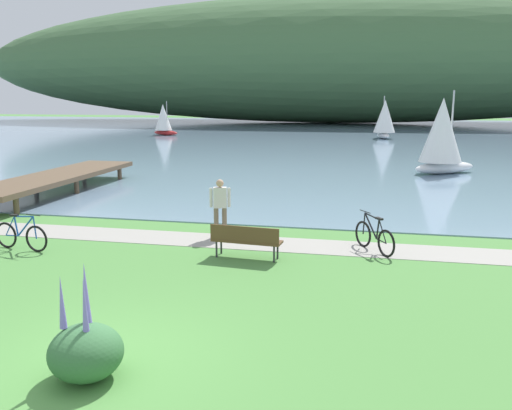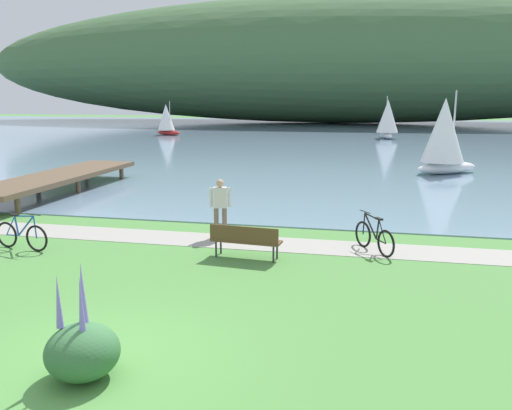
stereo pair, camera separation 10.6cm
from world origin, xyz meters
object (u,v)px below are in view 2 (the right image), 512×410
(sailboat_toward_hillside, at_px, (166,119))
(person_at_shoreline, at_px, (220,204))
(park_bench_near_camera, at_px, (245,239))
(sailboat_nearest_to_shore, at_px, (387,119))
(sailboat_mid_bay, at_px, (444,135))
(bicycle_leaning_near_bench, at_px, (22,235))
(bicycle_beside_path, at_px, (374,237))

(sailboat_toward_hillside, bearing_deg, person_at_shoreline, -66.19)
(park_bench_near_camera, xyz_separation_m, sailboat_toward_hillside, (-18.19, 40.39, 1.15))
(sailboat_nearest_to_shore, distance_m, sailboat_mid_bay, 23.82)
(sailboat_mid_bay, relative_size, sailboat_toward_hillside, 1.24)
(park_bench_near_camera, distance_m, sailboat_toward_hillside, 44.31)
(person_at_shoreline, bearing_deg, sailboat_toward_hillside, 113.81)
(bicycle_leaning_near_bench, height_order, person_at_shoreline, person_at_shoreline)
(bicycle_beside_path, relative_size, sailboat_nearest_to_shore, 0.37)
(bicycle_leaning_near_bench, distance_m, sailboat_nearest_to_shore, 42.15)
(bicycle_beside_path, bearing_deg, sailboat_mid_bay, 77.73)
(bicycle_leaning_near_bench, relative_size, sailboat_toward_hillside, 0.51)
(park_bench_near_camera, distance_m, sailboat_nearest_to_shore, 40.64)
(person_at_shoreline, relative_size, sailboat_nearest_to_shore, 0.43)
(sailboat_toward_hillside, bearing_deg, bicycle_beside_path, -61.32)
(bicycle_beside_path, bearing_deg, sailboat_toward_hillside, 118.68)
(sailboat_nearest_to_shore, height_order, sailboat_mid_bay, sailboat_mid_bay)
(park_bench_near_camera, relative_size, person_at_shoreline, 1.07)
(park_bench_near_camera, distance_m, person_at_shoreline, 2.35)
(person_at_shoreline, xyz_separation_m, sailboat_nearest_to_shore, (5.22, 38.46, 0.95))
(sailboat_nearest_to_shore, bearing_deg, bicycle_leaning_near_bench, -103.83)
(park_bench_near_camera, xyz_separation_m, sailboat_nearest_to_shore, (4.00, 40.42, 1.40))
(park_bench_near_camera, distance_m, bicycle_beside_path, 3.45)
(park_bench_near_camera, height_order, sailboat_toward_hillside, sailboat_toward_hillside)
(bicycle_leaning_near_bench, distance_m, sailboat_toward_hillside, 42.65)
(sailboat_mid_bay, bearing_deg, bicycle_beside_path, -102.27)
(sailboat_nearest_to_shore, xyz_separation_m, sailboat_toward_hillside, (-22.19, -0.03, -0.26))
(sailboat_mid_bay, bearing_deg, person_at_shoreline, -117.65)
(park_bench_near_camera, height_order, person_at_shoreline, person_at_shoreline)
(park_bench_near_camera, relative_size, sailboat_mid_bay, 0.43)
(bicycle_leaning_near_bench, bearing_deg, sailboat_nearest_to_shore, 76.17)
(park_bench_near_camera, bearing_deg, sailboat_toward_hillside, 114.24)
(sailboat_toward_hillside, bearing_deg, park_bench_near_camera, -65.76)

